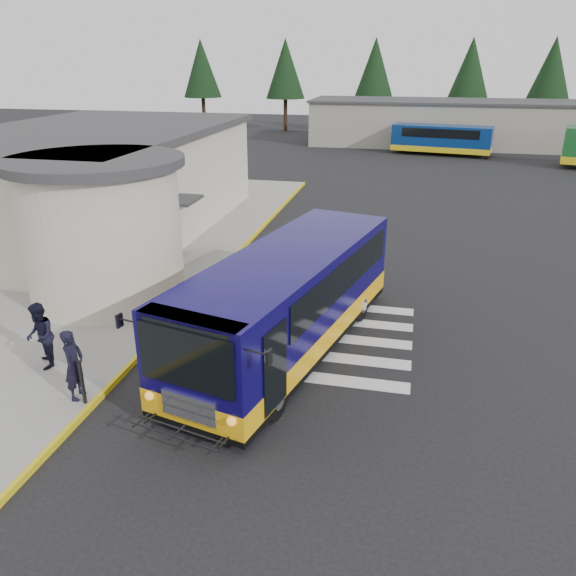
% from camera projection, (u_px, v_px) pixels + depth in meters
% --- Properties ---
extents(ground, '(140.00, 140.00, 0.00)m').
position_uv_depth(ground, '(302.00, 323.00, 18.06)').
color(ground, black).
rests_on(ground, ground).
extents(sidewalk, '(10.00, 34.00, 0.15)m').
position_uv_depth(sidewalk, '(110.00, 260.00, 23.46)').
color(sidewalk, gray).
rests_on(sidewalk, ground).
extents(curb_strip, '(0.12, 34.00, 0.16)m').
position_uv_depth(curb_strip, '(222.00, 269.00, 22.46)').
color(curb_strip, yellow).
rests_on(curb_strip, ground).
extents(station_building, '(12.70, 18.70, 4.80)m').
position_uv_depth(station_building, '(99.00, 185.00, 25.51)').
color(station_building, beige).
rests_on(station_building, ground).
extents(crosswalk, '(8.00, 5.35, 0.01)m').
position_uv_depth(crosswalk, '(281.00, 332.00, 17.43)').
color(crosswalk, silver).
rests_on(crosswalk, ground).
extents(depot_building, '(26.40, 8.40, 4.20)m').
position_uv_depth(depot_building, '(449.00, 123.00, 53.94)').
color(depot_building, gray).
rests_on(depot_building, ground).
extents(tree_line, '(58.40, 4.40, 10.00)m').
position_uv_depth(tree_line, '(454.00, 69.00, 59.32)').
color(tree_line, black).
rests_on(tree_line, ground).
extents(transit_bus, '(5.42, 10.77, 2.95)m').
position_uv_depth(transit_bus, '(288.00, 305.00, 15.91)').
color(transit_bus, '#0D064B').
rests_on(transit_bus, ground).
extents(pedestrian_a, '(0.51, 0.71, 1.82)m').
position_uv_depth(pedestrian_a, '(74.00, 365.00, 13.52)').
color(pedestrian_a, black).
rests_on(pedestrian_a, sidewalk).
extents(pedestrian_b, '(1.08, 1.13, 1.84)m').
position_uv_depth(pedestrian_b, '(40.00, 336.00, 14.89)').
color(pedestrian_b, black).
rests_on(pedestrian_b, sidewalk).
extents(bollard, '(0.09, 0.09, 1.16)m').
position_uv_depth(bollard, '(82.00, 382.00, 13.40)').
color(bollard, black).
rests_on(bollard, sidewalk).
extents(far_bus_a, '(8.67, 3.79, 2.16)m').
position_uv_depth(far_bus_a, '(441.00, 138.00, 48.81)').
color(far_bus_a, navy).
rests_on(far_bus_a, ground).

